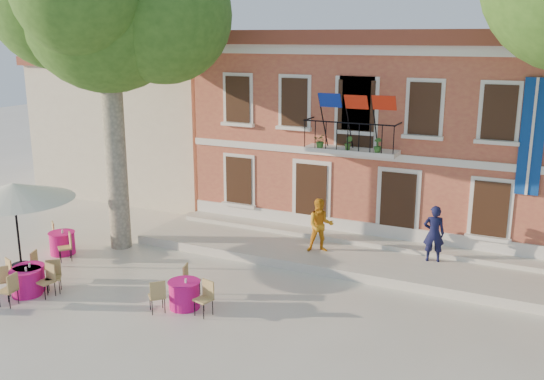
{
  "coord_description": "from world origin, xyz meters",
  "views": [
    {
      "loc": [
        8.36,
        -13.91,
        7.29
      ],
      "look_at": [
        -0.0,
        3.5,
        2.37
      ],
      "focal_mm": 40.0,
      "sensor_mm": 36.0,
      "label": 1
    }
  ],
  "objects_px": {
    "patio_umbrella": "(13,192)",
    "cafe_table_0": "(26,281)",
    "pedestrian_navy": "(434,233)",
    "pedestrian_orange": "(320,225)",
    "cafe_table_3": "(62,242)",
    "cafe_table_4": "(184,293)",
    "cafe_table_1": "(30,277)",
    "plane_tree_west": "(106,8)"
  },
  "relations": [
    {
      "from": "plane_tree_west",
      "to": "pedestrian_orange",
      "type": "bearing_deg",
      "value": 15.01
    },
    {
      "from": "patio_umbrella",
      "to": "cafe_table_4",
      "type": "distance_m",
      "value": 6.88
    },
    {
      "from": "pedestrian_navy",
      "to": "cafe_table_3",
      "type": "xyz_separation_m",
      "value": [
        -11.77,
        -4.03,
        -0.8
      ]
    },
    {
      "from": "patio_umbrella",
      "to": "cafe_table_0",
      "type": "bearing_deg",
      "value": -38.72
    },
    {
      "from": "patio_umbrella",
      "to": "cafe_table_3",
      "type": "xyz_separation_m",
      "value": [
        0.37,
        1.48,
        -2.09
      ]
    },
    {
      "from": "patio_umbrella",
      "to": "pedestrian_navy",
      "type": "distance_m",
      "value": 13.39
    },
    {
      "from": "plane_tree_west",
      "to": "pedestrian_navy",
      "type": "height_order",
      "value": "plane_tree_west"
    },
    {
      "from": "pedestrian_navy",
      "to": "cafe_table_1",
      "type": "xyz_separation_m",
      "value": [
        -10.32,
        -6.81,
        -0.79
      ]
    },
    {
      "from": "patio_umbrella",
      "to": "pedestrian_orange",
      "type": "height_order",
      "value": "patio_umbrella"
    },
    {
      "from": "cafe_table_4",
      "to": "cafe_table_3",
      "type": "bearing_deg",
      "value": 163.96
    },
    {
      "from": "cafe_table_1",
      "to": "cafe_table_4",
      "type": "xyz_separation_m",
      "value": [
        4.73,
        1.0,
        0.0
      ]
    },
    {
      "from": "pedestrian_navy",
      "to": "cafe_table_1",
      "type": "height_order",
      "value": "pedestrian_navy"
    },
    {
      "from": "pedestrian_navy",
      "to": "pedestrian_orange",
      "type": "distance_m",
      "value": 3.64
    },
    {
      "from": "plane_tree_west",
      "to": "patio_umbrella",
      "type": "relative_size",
      "value": 2.95
    },
    {
      "from": "pedestrian_orange",
      "to": "cafe_table_0",
      "type": "bearing_deg",
      "value": -162.89
    },
    {
      "from": "patio_umbrella",
      "to": "pedestrian_orange",
      "type": "distance_m",
      "value": 9.9
    },
    {
      "from": "patio_umbrella",
      "to": "pedestrian_navy",
      "type": "xyz_separation_m",
      "value": [
        12.14,
        5.51,
        -1.29
      ]
    },
    {
      "from": "cafe_table_3",
      "to": "cafe_table_4",
      "type": "relative_size",
      "value": 0.97
    },
    {
      "from": "cafe_table_0",
      "to": "plane_tree_west",
      "type": "bearing_deg",
      "value": 93.16
    },
    {
      "from": "cafe_table_1",
      "to": "cafe_table_4",
      "type": "distance_m",
      "value": 4.84
    },
    {
      "from": "cafe_table_3",
      "to": "cafe_table_4",
      "type": "bearing_deg",
      "value": -16.04
    },
    {
      "from": "pedestrian_orange",
      "to": "cafe_table_4",
      "type": "height_order",
      "value": "pedestrian_orange"
    },
    {
      "from": "pedestrian_orange",
      "to": "cafe_table_3",
      "type": "bearing_deg",
      "value": 175.2
    },
    {
      "from": "cafe_table_3",
      "to": "cafe_table_4",
      "type": "distance_m",
      "value": 6.43
    },
    {
      "from": "pedestrian_orange",
      "to": "cafe_table_1",
      "type": "relative_size",
      "value": 0.98
    },
    {
      "from": "cafe_table_0",
      "to": "cafe_table_3",
      "type": "height_order",
      "value": "same"
    },
    {
      "from": "plane_tree_west",
      "to": "pedestrian_navy",
      "type": "relative_size",
      "value": 6.04
    },
    {
      "from": "cafe_table_1",
      "to": "pedestrian_navy",
      "type": "bearing_deg",
      "value": 33.42
    },
    {
      "from": "cafe_table_1",
      "to": "cafe_table_3",
      "type": "xyz_separation_m",
      "value": [
        -1.45,
        2.78,
        -0.01
      ]
    },
    {
      "from": "patio_umbrella",
      "to": "pedestrian_orange",
      "type": "xyz_separation_m",
      "value": [
        8.57,
        4.78,
        -1.3
      ]
    },
    {
      "from": "pedestrian_navy",
      "to": "cafe_table_3",
      "type": "distance_m",
      "value": 12.46
    },
    {
      "from": "pedestrian_orange",
      "to": "cafe_table_4",
      "type": "distance_m",
      "value": 5.52
    },
    {
      "from": "pedestrian_orange",
      "to": "cafe_table_0",
      "type": "height_order",
      "value": "pedestrian_orange"
    },
    {
      "from": "pedestrian_orange",
      "to": "cafe_table_0",
      "type": "distance_m",
      "value": 9.2
    },
    {
      "from": "pedestrian_navy",
      "to": "cafe_table_1",
      "type": "bearing_deg",
      "value": 18.91
    },
    {
      "from": "pedestrian_navy",
      "to": "cafe_table_3",
      "type": "height_order",
      "value": "pedestrian_navy"
    },
    {
      "from": "plane_tree_west",
      "to": "pedestrian_navy",
      "type": "xyz_separation_m",
      "value": [
        10.43,
        2.57,
        -6.94
      ]
    },
    {
      "from": "patio_umbrella",
      "to": "cafe_table_0",
      "type": "distance_m",
      "value": 3.26
    },
    {
      "from": "pedestrian_navy",
      "to": "cafe_table_4",
      "type": "bearing_deg",
      "value": 31.59
    },
    {
      "from": "patio_umbrella",
      "to": "cafe_table_3",
      "type": "height_order",
      "value": "patio_umbrella"
    },
    {
      "from": "cafe_table_1",
      "to": "plane_tree_west",
      "type": "bearing_deg",
      "value": 91.44
    },
    {
      "from": "pedestrian_orange",
      "to": "cafe_table_0",
      "type": "relative_size",
      "value": 0.98
    }
  ]
}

